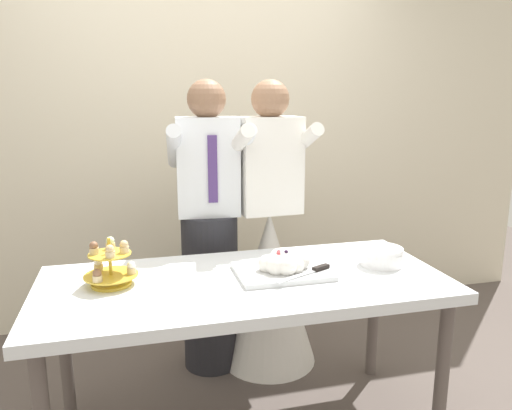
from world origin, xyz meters
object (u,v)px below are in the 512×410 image
object	(u,v)px
main_cake_tray	(283,265)
person_bride	(269,268)
plate_stack	(382,256)
cupcake_stand	(110,266)
person_groom	(210,244)
dessert_table	(245,295)

from	to	relation	value
main_cake_tray	person_bride	size ratio (longest dim) A/B	0.25
main_cake_tray	plate_stack	world-z (taller)	main_cake_tray
person_bride	main_cake_tray	bearing A→B (deg)	-100.13
cupcake_stand	person_groom	bearing A→B (deg)	48.34
cupcake_stand	plate_stack	xyz separation A→B (m)	(1.25, -0.06, -0.04)
person_bride	plate_stack	bearing A→B (deg)	-57.00
cupcake_stand	main_cake_tray	xyz separation A→B (m)	(0.76, -0.06, -0.04)
dessert_table	person_bride	distance (m)	0.69
dessert_table	cupcake_stand	world-z (taller)	cupcake_stand
dessert_table	main_cake_tray	world-z (taller)	main_cake_tray
plate_stack	person_bride	size ratio (longest dim) A/B	0.12
cupcake_stand	plate_stack	bearing A→B (deg)	-2.53
main_cake_tray	person_groom	bearing A→B (deg)	110.08
main_cake_tray	plate_stack	distance (m)	0.50
dessert_table	plate_stack	distance (m)	0.69
cupcake_stand	person_groom	distance (m)	0.79
person_groom	plate_stack	bearing A→B (deg)	-41.16
person_groom	main_cake_tray	bearing A→B (deg)	-69.92
cupcake_stand	plate_stack	distance (m)	1.25
dessert_table	cupcake_stand	bearing A→B (deg)	172.75
cupcake_stand	person_groom	world-z (taller)	person_groom
dessert_table	plate_stack	size ratio (longest dim) A/B	8.76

